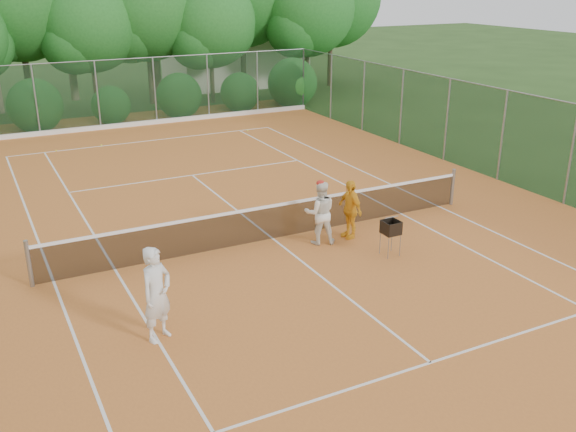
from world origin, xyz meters
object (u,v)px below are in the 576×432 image
object	(u,v)px
player_center_grp	(320,212)
player_yellow	(350,209)
player_white	(157,294)
ball_hopper	(391,228)

from	to	relation	value
player_center_grp	player_yellow	world-z (taller)	player_center_grp
player_white	player_center_grp	world-z (taller)	player_white
player_white	ball_hopper	world-z (taller)	player_white
player_yellow	player_white	bearing A→B (deg)	-69.44
player_white	player_yellow	size ratio (longest dim) A/B	1.20
player_white	player_center_grp	xyz separation A→B (m)	(4.99, 2.64, -0.10)
player_white	player_center_grp	distance (m)	5.65
ball_hopper	player_yellow	bearing A→B (deg)	96.99
player_white	player_yellow	xyz separation A→B (m)	(5.88, 2.63, -0.15)
player_center_grp	player_white	bearing A→B (deg)	-152.14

